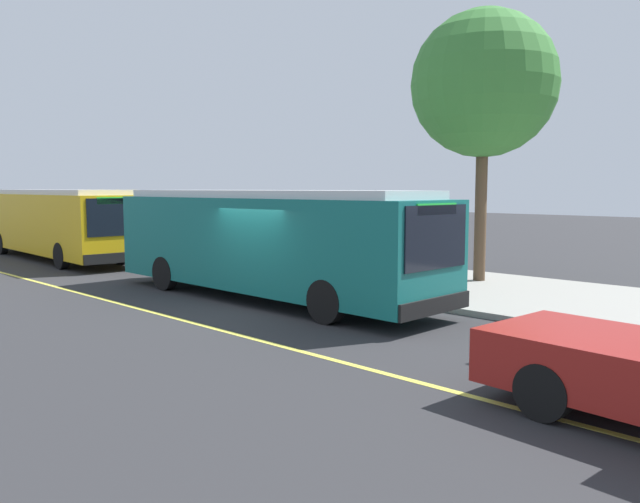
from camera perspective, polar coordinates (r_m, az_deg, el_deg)
ground_plane at (r=16.04m, az=-5.50°, el=-5.09°), size 120.00×120.00×0.00m
sidewalk_curb at (r=20.33m, az=7.64°, el=-2.61°), size 44.00×6.40×0.15m
lane_stripe_center at (r=14.76m, az=-12.12°, el=-6.12°), size 36.00×0.14×0.01m
transit_bus_main at (r=17.12m, az=-4.79°, el=1.06°), size 10.98×2.61×2.95m
transit_bus_second at (r=29.17m, az=-22.73°, el=2.56°), size 12.11×3.15×2.95m
bus_shelter at (r=21.27m, az=3.45°, el=2.79°), size 2.90×1.60×2.48m
waiting_bench at (r=21.30m, az=2.89°, el=-0.67°), size 1.60×0.48×0.95m
route_sign_post at (r=17.78m, az=4.97°, el=2.33°), size 0.44×0.08×2.80m
pedestrian_commuter at (r=19.85m, az=2.19°, el=0.27°), size 0.24×0.40×1.69m
street_tree_near_shelter at (r=20.34m, az=14.57°, el=14.37°), size 4.42×4.42×8.21m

